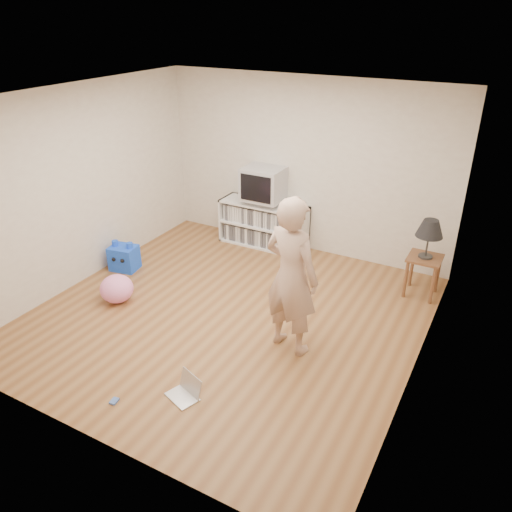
{
  "coord_description": "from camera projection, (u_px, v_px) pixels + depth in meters",
  "views": [
    {
      "loc": [
        2.79,
        -4.39,
        3.44
      ],
      "look_at": [
        0.18,
        0.4,
        0.69
      ],
      "focal_mm": 35.0,
      "sensor_mm": 36.0,
      "label": 1
    }
  ],
  "objects": [
    {
      "name": "playing_cards",
      "position": [
        114.0,
        401.0,
        4.83
      ],
      "size": [
        0.08,
        0.1,
        0.02
      ],
      "primitive_type": "cube",
      "rotation": [
        0.0,
        0.0,
        0.16
      ],
      "color": "#4A6EC7",
      "rests_on": "ground"
    },
    {
      "name": "walls",
      "position": [
        225.0,
        218.0,
        5.6
      ],
      "size": [
        4.52,
        4.52,
        2.6
      ],
      "color": "beige",
      "rests_on": "ground"
    },
    {
      "name": "person",
      "position": [
        291.0,
        277.0,
        5.23
      ],
      "size": [
        0.73,
        0.56,
        1.79
      ],
      "primitive_type": "imported",
      "rotation": [
        0.0,
        0.0,
        2.93
      ],
      "color": "tan",
      "rests_on": "ground"
    },
    {
      "name": "dvd_deck",
      "position": [
        264.0,
        201.0,
        7.68
      ],
      "size": [
        0.45,
        0.35,
        0.07
      ],
      "primitive_type": "cube",
      "color": "gray",
      "rests_on": "media_unit"
    },
    {
      "name": "crt_tv",
      "position": [
        264.0,
        184.0,
        7.55
      ],
      "size": [
        0.6,
        0.53,
        0.5
      ],
      "color": "#AAAAB0",
      "rests_on": "dvd_deck"
    },
    {
      "name": "side_table",
      "position": [
        424.0,
        266.0,
        6.45
      ],
      "size": [
        0.42,
        0.42,
        0.55
      ],
      "color": "brown",
      "rests_on": "ground"
    },
    {
      "name": "plush_blue",
      "position": [
        124.0,
        258.0,
        7.19
      ],
      "size": [
        0.42,
        0.37,
        0.43
      ],
      "rotation": [
        0.0,
        0.0,
        0.18
      ],
      "color": "blue",
      "rests_on": "ground"
    },
    {
      "name": "table_lamp",
      "position": [
        430.0,
        229.0,
        6.21
      ],
      "size": [
        0.34,
        0.34,
        0.52
      ],
      "color": "#333333",
      "rests_on": "side_table"
    },
    {
      "name": "ceiling",
      "position": [
        222.0,
        98.0,
        5.01
      ],
      "size": [
        4.5,
        4.5,
        0.01
      ],
      "primitive_type": "cube",
      "color": "white",
      "rests_on": "walls"
    },
    {
      "name": "ground",
      "position": [
        228.0,
        315.0,
        6.18
      ],
      "size": [
        4.5,
        4.5,
        0.0
      ],
      "primitive_type": "plane",
      "color": "brown",
      "rests_on": "ground"
    },
    {
      "name": "media_unit",
      "position": [
        264.0,
        224.0,
        7.86
      ],
      "size": [
        1.4,
        0.45,
        0.7
      ],
      "color": "white",
      "rests_on": "ground"
    },
    {
      "name": "plush_pink",
      "position": [
        117.0,
        289.0,
        6.4
      ],
      "size": [
        0.48,
        0.48,
        0.36
      ],
      "primitive_type": "ellipsoid",
      "rotation": [
        0.0,
        0.0,
        0.15
      ],
      "color": "pink",
      "rests_on": "ground"
    },
    {
      "name": "laptop",
      "position": [
        186.0,
        390.0,
        4.89
      ],
      "size": [
        0.38,
        0.34,
        0.22
      ],
      "rotation": [
        0.0,
        0.0,
        -0.34
      ],
      "color": "silver",
      "rests_on": "ground"
    }
  ]
}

